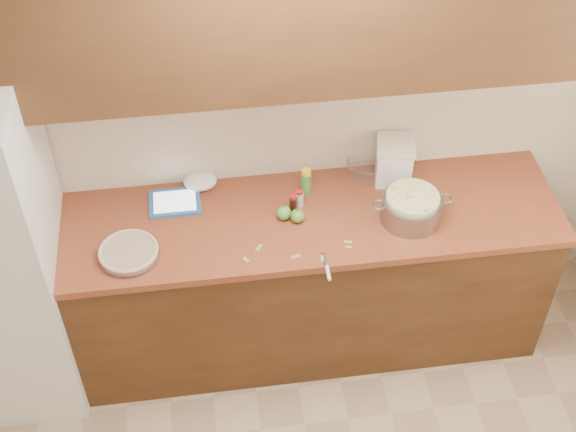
{
  "coord_description": "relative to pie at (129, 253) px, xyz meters",
  "views": [
    {
      "loc": [
        -0.38,
        -1.23,
        3.62
      ],
      "look_at": [
        -0.01,
        1.43,
        0.98
      ],
      "focal_mm": 50.0,
      "sensor_mm": 36.0,
      "label": 1
    }
  ],
  "objects": [
    {
      "name": "counter_run",
      "position": [
        0.76,
        0.15,
        -0.48
      ],
      "size": [
        2.64,
        0.68,
        0.92
      ],
      "color": "#4F3016",
      "rests_on": "ground"
    },
    {
      "name": "upper_cabinets",
      "position": [
        0.76,
        0.31,
        1.01
      ],
      "size": [
        2.6,
        0.34,
        0.7
      ],
      "primitive_type": "cube",
      "color": "#533019",
      "rests_on": "room_shell"
    },
    {
      "name": "pie",
      "position": [
        0.0,
        0.0,
        0.0
      ],
      "size": [
        0.28,
        0.28,
        0.05
      ],
      "rotation": [
        0.0,
        0.0,
        -0.37
      ],
      "color": "silver",
      "rests_on": "counter_run"
    },
    {
      "name": "colander",
      "position": [
        1.33,
        0.07,
        0.05
      ],
      "size": [
        0.39,
        0.29,
        0.14
      ],
      "rotation": [
        0.0,
        0.0,
        0.06
      ],
      "color": "gray",
      "rests_on": "counter_run"
    },
    {
      "name": "flour_canister",
      "position": [
        1.31,
        0.36,
        0.09
      ],
      "size": [
        0.22,
        0.22,
        0.23
      ],
      "rotation": [
        0.0,
        0.0,
        -0.21
      ],
      "color": "white",
      "rests_on": "counter_run"
    },
    {
      "name": "tablet",
      "position": [
        0.22,
        0.32,
        -0.01
      ],
      "size": [
        0.25,
        0.19,
        0.02
      ],
      "rotation": [
        0.0,
        0.0,
        0.0
      ],
      "color": "#2363AA",
      "rests_on": "counter_run"
    },
    {
      "name": "paring_knife",
      "position": [
        0.88,
        -0.22,
        -0.02
      ],
      "size": [
        0.02,
        0.18,
        0.02
      ],
      "rotation": [
        0.0,
        0.0,
        -0.02
      ],
      "color": "gray",
      "rests_on": "counter_run"
    },
    {
      "name": "lemon_bottle",
      "position": [
        0.87,
        0.32,
        0.05
      ],
      "size": [
        0.05,
        0.05,
        0.14
      ],
      "rotation": [
        0.0,
        0.0,
        0.04
      ],
      "color": "#4C8C38",
      "rests_on": "counter_run"
    },
    {
      "name": "cinnamon_shaker",
      "position": [
        0.82,
        0.23,
        0.02
      ],
      "size": [
        0.04,
        0.04,
        0.1
      ],
      "rotation": [
        0.0,
        0.0,
        0.07
      ],
      "color": "beige",
      "rests_on": "counter_run"
    },
    {
      "name": "vanilla_bottle",
      "position": [
        0.78,
        0.2,
        0.02
      ],
      "size": [
        0.03,
        0.03,
        0.1
      ],
      "rotation": [
        0.0,
        0.0,
        -0.07
      ],
      "color": "black",
      "rests_on": "counter_run"
    },
    {
      "name": "mixing_bowl",
      "position": [
        1.19,
        0.42,
        0.02
      ],
      "size": [
        0.21,
        0.21,
        0.08
      ],
      "rotation": [
        0.0,
        0.0,
        0.33
      ],
      "color": "silver",
      "rests_on": "counter_run"
    },
    {
      "name": "paper_towel",
      "position": [
        0.35,
        0.43,
        0.01
      ],
      "size": [
        0.19,
        0.16,
        0.07
      ],
      "primitive_type": "ellipsoid",
      "rotation": [
        0.0,
        0.0,
        0.18
      ],
      "color": "white",
      "rests_on": "counter_run"
    },
    {
      "name": "apple_left",
      "position": [
        0.73,
        0.15,
        0.01
      ],
      "size": [
        0.07,
        0.07,
        0.08
      ],
      "color": "#569331",
      "rests_on": "counter_run"
    },
    {
      "name": "apple_center",
      "position": [
        0.79,
        0.12,
        0.01
      ],
      "size": [
        0.07,
        0.07,
        0.08
      ],
      "color": "#569331",
      "rests_on": "counter_run"
    },
    {
      "name": "peel_a",
      "position": [
        1.0,
        -0.08,
        -0.02
      ],
      "size": [
        0.03,
        0.02,
        0.0
      ],
      "primitive_type": "cube",
      "rotation": [
        0.0,
        0.0,
        -0.24
      ],
      "color": "#84A851",
      "rests_on": "counter_run"
    },
    {
      "name": "peel_b",
      "position": [
        1.01,
        -0.05,
        -0.02
      ],
      "size": [
        0.04,
        0.02,
        0.0
      ],
      "primitive_type": "cube",
      "rotation": [
        0.0,
        0.0,
        -0.25
      ],
      "color": "#84A851",
      "rests_on": "counter_run"
    },
    {
      "name": "peel_c",
      "position": [
        0.53,
        -0.1,
        -0.02
      ],
      "size": [
        0.03,
        0.04,
        0.0
      ],
      "primitive_type": "cube",
      "rotation": [
        0.0,
        0.0,
        2.08
      ],
      "color": "#84A851",
      "rests_on": "counter_run"
    },
    {
      "name": "peel_d",
      "position": [
        0.87,
        -0.14,
        -0.02
      ],
      "size": [
        0.02,
        0.04,
        0.0
      ],
      "primitive_type": "cube",
      "rotation": [
        0.0,
        0.0,
        1.45
      ],
      "color": "#84A851",
      "rests_on": "counter_run"
    },
    {
      "name": "peel_e",
      "position": [
        0.59,
        -0.03,
        -0.02
      ],
      "size": [
        0.04,
        0.04,
        0.0
      ],
      "primitive_type": "cube",
      "rotation": [
        0.0,
        0.0,
        0.88
      ],
      "color": "#84A851",
      "rests_on": "counter_run"
    },
    {
      "name": "peel_f",
      "position": [
        0.75,
        -0.11,
        -0.02
      ],
      "size": [
        0.05,
        0.03,
        0.0
      ],
      "primitive_type": "cube",
      "rotation": [
        0.0,
        0.0,
        0.32
      ],
      "color": "#84A851",
      "rests_on": "counter_run"
    }
  ]
}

